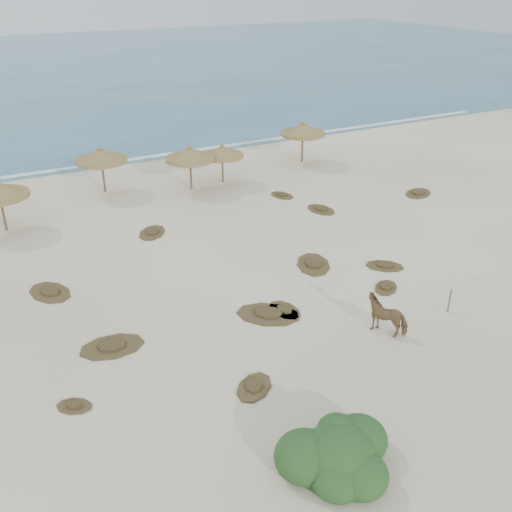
# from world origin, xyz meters

# --- Properties ---
(ground) EXTENTS (160.00, 160.00, 0.00)m
(ground) POSITION_xyz_m (0.00, 0.00, 0.00)
(ground) COLOR #EDE3C3
(ground) RESTS_ON ground
(ocean) EXTENTS (200.00, 100.00, 0.01)m
(ocean) POSITION_xyz_m (0.00, 75.00, 0.00)
(ocean) COLOR #275775
(ocean) RESTS_ON ground
(foam_line) EXTENTS (70.00, 0.60, 0.01)m
(foam_line) POSITION_xyz_m (0.00, 26.00, 0.00)
(foam_line) COLOR silver
(foam_line) RESTS_ON ground
(palapa_2) EXTENTS (3.83, 3.83, 3.13)m
(palapa_2) POSITION_xyz_m (-3.50, 19.92, 2.42)
(palapa_2) COLOR #4F3728
(palapa_2) RESTS_ON ground
(palapa_3) EXTENTS (4.02, 4.02, 3.05)m
(palapa_3) POSITION_xyz_m (1.75, 17.80, 2.37)
(palapa_3) COLOR #4F3728
(palapa_3) RESTS_ON ground
(palapa_4) EXTENTS (3.83, 3.83, 2.74)m
(palapa_4) POSITION_xyz_m (4.18, 18.08, 2.12)
(palapa_4) COLOR #4F3728
(palapa_4) RESTS_ON ground
(palapa_5) EXTENTS (4.24, 4.24, 3.17)m
(palapa_5) POSITION_xyz_m (11.37, 19.42, 2.46)
(palapa_5) COLOR #4F3728
(palapa_5) RESTS_ON ground
(horse) EXTENTS (1.67, 1.95, 1.52)m
(horse) POSITION_xyz_m (2.61, -1.33, 0.76)
(horse) COLOR brown
(horse) RESTS_ON ground
(fence_post_near) EXTENTS (0.08, 0.08, 1.09)m
(fence_post_near) POSITION_xyz_m (5.88, -1.44, 0.54)
(fence_post_near) COLOR #6C5F51
(fence_post_near) RESTS_ON ground
(bush) EXTENTS (3.65, 3.21, 1.63)m
(bush) POSITION_xyz_m (-3.28, -6.35, 0.54)
(bush) COLOR #2C5123
(bush) RESTS_ON ground
(scrub_1) EXTENTS (2.34, 2.79, 0.16)m
(scrub_1) POSITION_xyz_m (-9.02, 8.06, 0.05)
(scrub_1) COLOR brown
(scrub_1) RESTS_ON ground
(scrub_2) EXTENTS (1.34, 1.87, 0.16)m
(scrub_2) POSITION_xyz_m (-0.32, 1.83, 0.05)
(scrub_2) COLOR brown
(scrub_2) RESTS_ON ground
(scrub_3) EXTENTS (2.54, 2.96, 0.16)m
(scrub_3) POSITION_xyz_m (3.07, 4.84, 0.05)
(scrub_3) COLOR brown
(scrub_3) RESTS_ON ground
(scrub_4) EXTENTS (2.22, 2.12, 0.16)m
(scrub_4) POSITION_xyz_m (6.10, 3.07, 0.05)
(scrub_4) COLOR brown
(scrub_4) RESTS_ON ground
(scrub_5) EXTENTS (2.67, 2.31, 0.16)m
(scrub_5) POSITION_xyz_m (14.52, 10.08, 0.05)
(scrub_5) COLOR brown
(scrub_5) RESTS_ON ground
(scrub_7) EXTENTS (1.61, 2.20, 0.16)m
(scrub_7) POSITION_xyz_m (7.35, 10.67, 0.05)
(scrub_7) COLOR brown
(scrub_7) RESTS_ON ground
(scrub_9) EXTENTS (3.26, 3.12, 0.16)m
(scrub_9) POSITION_xyz_m (-1.11, 1.88, 0.05)
(scrub_9) COLOR brown
(scrub_9) RESTS_ON ground
(scrub_10) EXTENTS (1.55, 1.97, 0.16)m
(scrub_10) POSITION_xyz_m (6.45, 13.87, 0.05)
(scrub_10) COLOR brown
(scrub_10) RESTS_ON ground
(scrub_11) EXTENTS (2.06, 1.98, 0.16)m
(scrub_11) POSITION_xyz_m (-3.80, -2.03, 0.05)
(scrub_11) COLOR brown
(scrub_11) RESTS_ON ground
(scrub_12) EXTENTS (1.83, 1.73, 0.16)m
(scrub_12) POSITION_xyz_m (4.79, 1.35, 0.05)
(scrub_12) COLOR brown
(scrub_12) RESTS_ON ground
(scrub_13) EXTENTS (2.34, 2.52, 0.16)m
(scrub_13) POSITION_xyz_m (-2.84, 12.18, 0.05)
(scrub_13) COLOR brown
(scrub_13) RESTS_ON ground
(scrub_14) EXTENTS (2.69, 1.90, 0.16)m
(scrub_14) POSITION_xyz_m (-7.61, 2.66, 0.05)
(scrub_14) COLOR brown
(scrub_14) RESTS_ON ground
(scrub_15) EXTENTS (1.48, 1.38, 0.16)m
(scrub_15) POSITION_xyz_m (-9.61, -0.09, 0.05)
(scrub_15) COLOR brown
(scrub_15) RESTS_ON ground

